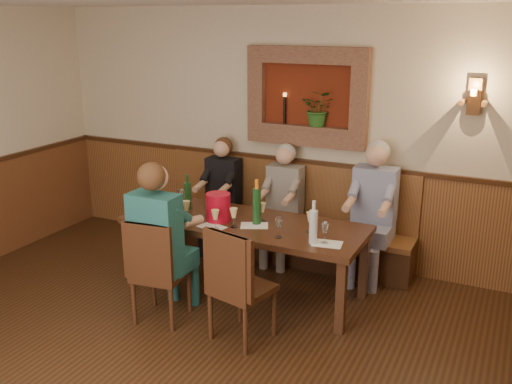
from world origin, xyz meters
The scene contains 29 objects.
room_shell centered at (0.00, 0.00, 1.89)m, with size 6.04×6.04×2.82m.
wainscoting centered at (0.00, 0.00, 0.59)m, with size 6.02×6.02×1.15m.
wall_niche centered at (0.24, 2.94, 1.81)m, with size 1.36×0.30×1.06m.
wall_sconce centered at (1.90, 2.93, 1.94)m, with size 0.25×0.20×0.35m.
dining_table centered at (0.00, 1.85, 0.68)m, with size 2.40×0.90×0.75m.
bench centered at (0.00, 2.79, 0.33)m, with size 3.00×0.45×1.11m.
chair_near_left centered at (-0.44, 1.01, 0.29)m, with size 0.49×0.49×0.99m.
chair_near_right centered at (0.38, 1.03, 0.30)m, with size 0.55×0.55×1.03m.
person_bench_left centered at (-0.74, 2.69, 0.56)m, with size 0.39×0.48×1.36m.
person_bench_mid centered at (0.04, 2.69, 0.56)m, with size 0.39×0.48×1.35m.
person_bench_right centered at (1.05, 2.69, 0.61)m, with size 0.44×0.54×1.48m.
person_chair_front centered at (-0.44, 1.07, 0.62)m, with size 0.45×0.55×1.50m.
spittoon_bucket centered at (-0.24, 1.76, 0.89)m, with size 0.24×0.24×0.28m, color red.
wine_bottle_green_a centered at (0.14, 1.84, 0.94)m, with size 0.09×0.09×0.45m.
wine_bottle_green_b centered at (-0.69, 1.91, 0.90)m, with size 0.09×0.09×0.38m.
water_bottle centered at (0.80, 1.61, 0.91)m, with size 0.09×0.09×0.39m.
tasting_sheet_a centered at (-0.85, 1.78, 0.75)m, with size 0.26×0.19×0.00m, color white.
tasting_sheet_b centered at (0.14, 1.78, 0.75)m, with size 0.26×0.19×0.00m, color white.
tasting_sheet_c centered at (0.92, 1.64, 0.75)m, with size 0.26×0.19×0.00m, color white.
tasting_sheet_d centered at (-0.21, 1.57, 0.75)m, with size 0.26×0.18×0.00m, color white.
wine_glass_0 centered at (-0.80, 1.95, 0.85)m, with size 0.08×0.08×0.19m, color white, non-canonical shape.
wine_glass_1 centered at (0.48, 1.60, 0.85)m, with size 0.08×0.08×0.19m, color white, non-canonical shape.
wine_glass_2 centered at (-0.15, 1.53, 0.85)m, with size 0.08×0.08×0.19m, color #F7E193, non-canonical shape.
wine_glass_3 centered at (0.90, 1.65, 0.85)m, with size 0.08×0.08×0.19m, color white, non-canonical shape.
wine_glass_4 centered at (0.68, 1.86, 0.85)m, with size 0.08×0.08×0.19m, color #F7E193, non-canonical shape.
wine_glass_5 centered at (-0.36, 1.92, 0.85)m, with size 0.08×0.08×0.19m, color white, non-canonical shape.
wine_glass_6 centered at (-0.54, 1.65, 0.85)m, with size 0.08×0.08×0.19m, color #F7E193, non-canonical shape.
wine_glass_7 centered at (0.16, 1.92, 0.85)m, with size 0.08×0.08×0.19m, color #F7E193, non-canonical shape.
wine_glass_8 centered at (-0.02, 1.65, 0.85)m, with size 0.08×0.08×0.19m, color #F7E193, non-canonical shape.
Camera 1 is at (2.39, -2.85, 2.65)m, focal length 40.00 mm.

